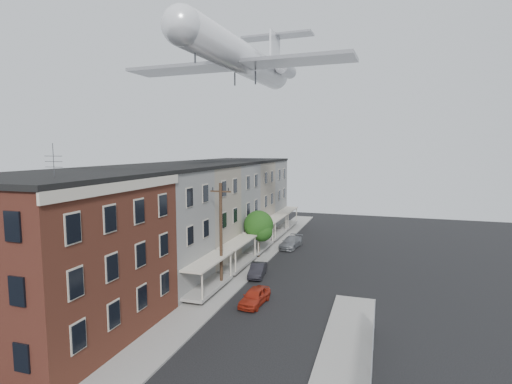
% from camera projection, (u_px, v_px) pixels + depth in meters
% --- Properties ---
extents(sidewalk_left, '(3.00, 62.00, 0.12)m').
position_uv_depth(sidewalk_left, '(246.00, 268.00, 39.66)').
color(sidewalk_left, gray).
rests_on(sidewalk_left, ground).
extents(curb_left, '(0.15, 62.00, 0.14)m').
position_uv_depth(curb_left, '(260.00, 269.00, 39.22)').
color(curb_left, gray).
rests_on(curb_left, ground).
extents(corner_building, '(10.31, 12.30, 12.15)m').
position_uv_depth(corner_building, '(58.00, 256.00, 24.96)').
color(corner_building, '#351410').
rests_on(corner_building, ground).
extents(row_house_a, '(11.98, 7.00, 10.30)m').
position_uv_depth(row_house_a, '(145.00, 228.00, 33.95)').
color(row_house_a, slate).
rests_on(row_house_a, ground).
extents(row_house_b, '(11.98, 7.00, 10.30)m').
position_uv_depth(row_house_b, '(184.00, 215.00, 40.58)').
color(row_house_b, gray).
rests_on(row_house_b, ground).
extents(row_house_c, '(11.98, 7.00, 10.30)m').
position_uv_depth(row_house_c, '(212.00, 205.00, 47.21)').
color(row_house_c, slate).
rests_on(row_house_c, ground).
extents(row_house_d, '(11.98, 7.00, 10.30)m').
position_uv_depth(row_house_d, '(233.00, 198.00, 53.84)').
color(row_house_d, gray).
rests_on(row_house_d, ground).
extents(row_house_e, '(11.98, 7.00, 10.30)m').
position_uv_depth(row_house_e, '(250.00, 193.00, 60.47)').
color(row_house_e, slate).
rests_on(row_house_e, ground).
extents(utility_pole, '(1.80, 0.26, 9.00)m').
position_uv_depth(utility_pole, '(221.00, 234.00, 33.50)').
color(utility_pole, black).
rests_on(utility_pole, ground).
extents(street_tree, '(3.22, 3.20, 5.20)m').
position_uv_depth(street_tree, '(259.00, 227.00, 42.93)').
color(street_tree, black).
rests_on(street_tree, ground).
extents(car_near, '(1.82, 3.84, 1.27)m').
position_uv_depth(car_near, '(255.00, 296.00, 30.38)').
color(car_near, '#A22615').
rests_on(car_near, ground).
extents(car_mid, '(1.73, 3.80, 1.21)m').
position_uv_depth(car_mid, '(258.00, 270.00, 37.06)').
color(car_mid, black).
rests_on(car_mid, ground).
extents(car_far, '(2.37, 4.72, 1.31)m').
position_uv_depth(car_far, '(291.00, 242.00, 47.68)').
color(car_far, slate).
rests_on(car_far, ground).
extents(airplane, '(21.64, 24.71, 7.16)m').
position_uv_depth(airplane, '(244.00, 59.00, 38.05)').
color(airplane, white).
rests_on(airplane, ground).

